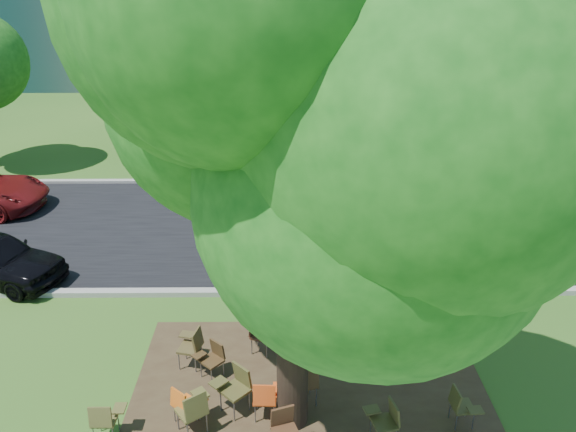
{
  "coord_description": "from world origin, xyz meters",
  "views": [
    {
      "loc": [
        0.49,
        -9.35,
        7.75
      ],
      "look_at": [
        0.61,
        4.1,
        1.72
      ],
      "focal_mm": 35.0,
      "sensor_mm": 36.0,
      "label": 1
    }
  ],
  "objects_px": {
    "chair_4": "(266,396)",
    "chair_8": "(192,344)",
    "chair_1": "(185,403)",
    "chair_3": "(236,384)",
    "chair_10": "(259,332)",
    "main_tree": "(294,102)",
    "chair_9": "(213,356)",
    "chair_7": "(461,404)",
    "chair_6": "(386,418)",
    "chair_11": "(306,380)",
    "school_bus": "(455,194)",
    "chair_0": "(105,418)",
    "chair_5": "(283,427)",
    "chair_2": "(194,408)"
  },
  "relations": [
    {
      "from": "chair_4",
      "to": "chair_7",
      "type": "distance_m",
      "value": 3.53
    },
    {
      "from": "chair_2",
      "to": "chair_10",
      "type": "xyz_separation_m",
      "value": [
        1.06,
        2.32,
        -0.05
      ]
    },
    {
      "from": "main_tree",
      "to": "chair_8",
      "type": "height_order",
      "value": "main_tree"
    },
    {
      "from": "school_bus",
      "to": "chair_6",
      "type": "xyz_separation_m",
      "value": [
        -3.29,
        -7.89,
        -1.03
      ]
    },
    {
      "from": "chair_2",
      "to": "chair_6",
      "type": "distance_m",
      "value": 3.39
    },
    {
      "from": "chair_4",
      "to": "chair_7",
      "type": "bearing_deg",
      "value": -0.55
    },
    {
      "from": "chair_10",
      "to": "chair_7",
      "type": "bearing_deg",
      "value": 80.03
    },
    {
      "from": "chair_6",
      "to": "chair_9",
      "type": "distance_m",
      "value": 3.68
    },
    {
      "from": "school_bus",
      "to": "main_tree",
      "type": "bearing_deg",
      "value": -119.36
    },
    {
      "from": "chair_2",
      "to": "chair_3",
      "type": "bearing_deg",
      "value": 5.11
    },
    {
      "from": "main_tree",
      "to": "chair_9",
      "type": "xyz_separation_m",
      "value": [
        -1.6,
        1.27,
        -5.46
      ]
    },
    {
      "from": "chair_9",
      "to": "chair_11",
      "type": "distance_m",
      "value": 2.05
    },
    {
      "from": "school_bus",
      "to": "chair_10",
      "type": "relative_size",
      "value": 12.59
    },
    {
      "from": "chair_3",
      "to": "chair_11",
      "type": "xyz_separation_m",
      "value": [
        1.32,
        0.12,
        -0.0
      ]
    },
    {
      "from": "chair_9",
      "to": "chair_7",
      "type": "bearing_deg",
      "value": -154.68
    },
    {
      "from": "chair_7",
      "to": "chair_11",
      "type": "relative_size",
      "value": 0.85
    },
    {
      "from": "chair_3",
      "to": "chair_7",
      "type": "xyz_separation_m",
      "value": [
        4.1,
        -0.45,
        -0.1
      ]
    },
    {
      "from": "main_tree",
      "to": "chair_0",
      "type": "xyz_separation_m",
      "value": [
        -3.29,
        -0.43,
        -5.44
      ]
    },
    {
      "from": "chair_6",
      "to": "chair_7",
      "type": "xyz_separation_m",
      "value": [
        1.41,
        0.35,
        -0.03
      ]
    },
    {
      "from": "chair_3",
      "to": "chair_9",
      "type": "height_order",
      "value": "chair_3"
    },
    {
      "from": "main_tree",
      "to": "chair_4",
      "type": "xyz_separation_m",
      "value": [
        -0.47,
        0.06,
        -5.42
      ]
    },
    {
      "from": "chair_8",
      "to": "chair_11",
      "type": "relative_size",
      "value": 0.96
    },
    {
      "from": "school_bus",
      "to": "chair_3",
      "type": "distance_m",
      "value": 9.32
    },
    {
      "from": "chair_1",
      "to": "chair_3",
      "type": "bearing_deg",
      "value": 61.75
    },
    {
      "from": "chair_3",
      "to": "chair_10",
      "type": "distance_m",
      "value": 1.75
    },
    {
      "from": "chair_0",
      "to": "chair_5",
      "type": "distance_m",
      "value": 3.13
    },
    {
      "from": "main_tree",
      "to": "chair_8",
      "type": "bearing_deg",
      "value": 142.1
    },
    {
      "from": "chair_4",
      "to": "chair_5",
      "type": "bearing_deg",
      "value": -65.48
    },
    {
      "from": "chair_1",
      "to": "chair_9",
      "type": "xyz_separation_m",
      "value": [
        0.35,
        1.32,
        0.0
      ]
    },
    {
      "from": "school_bus",
      "to": "chair_0",
      "type": "xyz_separation_m",
      "value": [
        -8.21,
        -7.84,
        -1.03
      ]
    },
    {
      "from": "chair_2",
      "to": "chair_5",
      "type": "xyz_separation_m",
      "value": [
        1.58,
        -0.42,
        -0.05
      ]
    },
    {
      "from": "chair_10",
      "to": "chair_2",
      "type": "bearing_deg",
      "value": -4.36
    },
    {
      "from": "chair_7",
      "to": "chair_11",
      "type": "distance_m",
      "value": 2.84
    },
    {
      "from": "school_bus",
      "to": "chair_0",
      "type": "height_order",
      "value": "school_bus"
    },
    {
      "from": "chair_3",
      "to": "chair_6",
      "type": "relative_size",
      "value": 1.13
    },
    {
      "from": "chair_3",
      "to": "chair_5",
      "type": "xyz_separation_m",
      "value": [
        0.89,
        -1.03,
        -0.05
      ]
    },
    {
      "from": "school_bus",
      "to": "chair_6",
      "type": "height_order",
      "value": "school_bus"
    },
    {
      "from": "chair_1",
      "to": "chair_4",
      "type": "distance_m",
      "value": 1.48
    },
    {
      "from": "chair_6",
      "to": "chair_0",
      "type": "bearing_deg",
      "value": 75.44
    },
    {
      "from": "chair_0",
      "to": "chair_1",
      "type": "bearing_deg",
      "value": 16.27
    },
    {
      "from": "chair_8",
      "to": "school_bus",
      "type": "bearing_deg",
      "value": -36.99
    },
    {
      "from": "chair_9",
      "to": "chair_11",
      "type": "xyz_separation_m",
      "value": [
        1.87,
        -0.83,
        0.09
      ]
    },
    {
      "from": "school_bus",
      "to": "chair_0",
      "type": "relative_size",
      "value": 13.04
    },
    {
      "from": "chair_4",
      "to": "chair_8",
      "type": "bearing_deg",
      "value": 138.3
    },
    {
      "from": "main_tree",
      "to": "chair_10",
      "type": "xyz_separation_m",
      "value": [
        -0.68,
        2.04,
        -5.42
      ]
    },
    {
      "from": "chair_8",
      "to": "chair_9",
      "type": "height_order",
      "value": "chair_8"
    },
    {
      "from": "main_tree",
      "to": "chair_0",
      "type": "distance_m",
      "value": 6.37
    },
    {
      "from": "chair_1",
      "to": "chair_8",
      "type": "bearing_deg",
      "value": 132.65
    },
    {
      "from": "chair_11",
      "to": "chair_9",
      "type": "bearing_deg",
      "value": 139.45
    },
    {
      "from": "chair_4",
      "to": "chair_8",
      "type": "distance_m",
      "value": 2.2
    }
  ]
}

